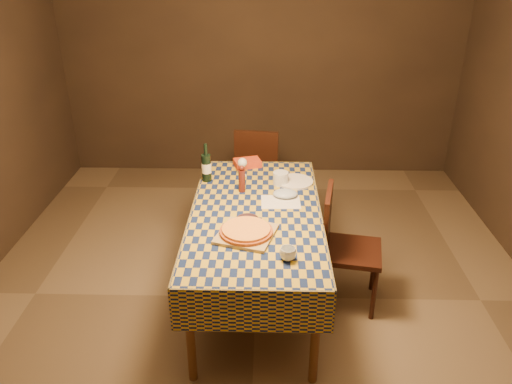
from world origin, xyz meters
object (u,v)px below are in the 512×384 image
(cutting_board, at_px, (246,234))
(pizza, at_px, (246,230))
(dining_table, at_px, (256,220))
(white_plate, at_px, (295,182))
(chair_right, at_px, (342,242))
(bowl, at_px, (247,222))
(chair_far, at_px, (258,166))
(wine_bottle, at_px, (206,167))

(cutting_board, bearing_deg, pizza, -63.43)
(cutting_board, xyz_separation_m, pizza, (0.00, -0.00, 0.03))
(dining_table, relative_size, white_plate, 6.32)
(dining_table, relative_size, chair_right, 1.98)
(bowl, relative_size, chair_far, 0.17)
(bowl, bearing_deg, dining_table, 74.74)
(wine_bottle, bearing_deg, bowl, -63.19)
(pizza, distance_m, chair_right, 0.82)
(pizza, height_order, chair_right, chair_right)
(cutting_board, bearing_deg, bowl, 88.79)
(chair_far, xyz_separation_m, chair_right, (0.65, -1.38, 0.00))
(pizza, relative_size, bowl, 2.61)
(cutting_board, distance_m, white_plate, 0.90)
(dining_table, bearing_deg, wine_bottle, 128.50)
(pizza, bearing_deg, wine_bottle, 112.63)
(cutting_board, xyz_separation_m, white_plate, (0.36, 0.83, -0.00))
(dining_table, xyz_separation_m, white_plate, (0.30, 0.49, 0.08))
(pizza, bearing_deg, bowl, 88.79)
(white_plate, xyz_separation_m, chair_right, (0.33, -0.49, -0.26))
(cutting_board, bearing_deg, wine_bottle, 112.63)
(white_plate, bearing_deg, pizza, -113.49)
(chair_right, bearing_deg, chair_far, 115.06)
(chair_far, bearing_deg, white_plate, -70.35)
(bowl, height_order, white_plate, bowl)
(chair_far, distance_m, chair_right, 1.53)
(dining_table, distance_m, bowl, 0.22)
(pizza, bearing_deg, cutting_board, 116.57)
(bowl, distance_m, chair_far, 1.60)
(chair_right, bearing_deg, cutting_board, -154.24)
(dining_table, xyz_separation_m, chair_far, (-0.01, 1.38, -0.17))
(pizza, distance_m, bowl, 0.14)
(bowl, relative_size, wine_bottle, 0.49)
(dining_table, xyz_separation_m, bowl, (-0.05, -0.19, 0.10))
(cutting_board, relative_size, white_plate, 1.21)
(dining_table, xyz_separation_m, cutting_board, (-0.06, -0.34, 0.09))
(dining_table, height_order, cutting_board, cutting_board)
(cutting_board, distance_m, bowl, 0.14)
(dining_table, distance_m, chair_far, 1.39)
(dining_table, distance_m, white_plate, 0.59)
(dining_table, height_order, chair_far, chair_far)
(white_plate, height_order, chair_far, chair_far)
(chair_far, bearing_deg, bowl, -91.42)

